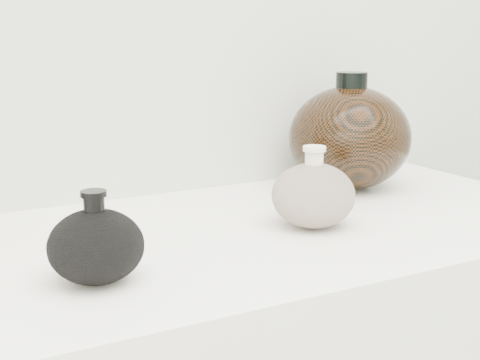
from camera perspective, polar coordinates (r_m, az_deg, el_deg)
black_gourd_vase at (r=0.76m, az=-12.19°, el=-5.49°), size 0.14×0.14×0.10m
cream_gourd_vase at (r=0.95m, az=6.27°, el=-1.25°), size 0.15×0.15×0.12m
right_round_pot at (r=1.18m, az=9.33°, el=3.62°), size 0.27×0.27×0.20m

